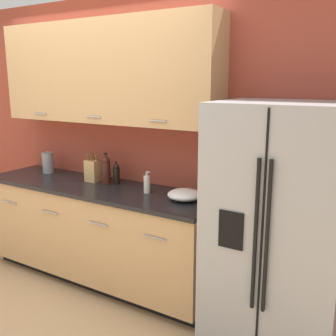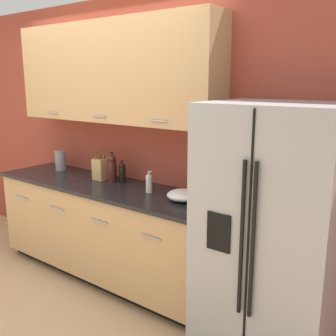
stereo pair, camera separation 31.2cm
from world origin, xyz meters
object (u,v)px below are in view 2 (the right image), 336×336
Objects in this scene: soap_dispenser at (149,183)px; refrigerator at (273,234)px; mixing_bowl at (184,195)px; wine_bottle at (112,168)px; steel_canister at (61,160)px; knife_block at (101,169)px; oil_bottle at (122,172)px.

refrigerator is at bearing -5.22° from soap_dispenser.
mixing_bowl is (-0.79, 0.10, 0.10)m from refrigerator.
wine_bottle reaches higher than steel_canister.
mixing_bowl is at bearing -3.69° from knife_block.
knife_block is 1.34× the size of oil_bottle.
refrigerator is 0.80m from mixing_bowl.
wine_bottle reaches higher than soap_dispenser.
mixing_bowl is (0.85, -0.06, -0.09)m from wine_bottle.
knife_block reaches higher than oil_bottle.
steel_canister is (-0.80, 0.04, -0.03)m from wine_bottle.
soap_dispenser is at bearing -5.10° from knife_block.
soap_dispenser is (-1.16, 0.11, 0.14)m from refrigerator.
wine_bottle is at bearing -2.53° from steel_canister.
knife_block is 1.04× the size of mixing_bowl.
wine_bottle is at bearing 176.14° from mixing_bowl.
refrigerator is 6.06× the size of knife_block.
soap_dispenser is 0.84× the size of steel_canister.
soap_dispenser is 0.89× the size of oil_bottle.
steel_canister is 1.66m from mixing_bowl.
wine_bottle is 0.10m from oil_bottle.
wine_bottle is (0.16, -0.01, 0.03)m from knife_block.
refrigerator is 6.29× the size of mixing_bowl.
refrigerator is at bearing -7.50° from oil_bottle.
refrigerator is at bearing -4.48° from steel_canister.
oil_bottle reaches higher than soap_dispenser.
soap_dispenser is at bearing -5.87° from wine_bottle.
soap_dispenser is 1.29m from steel_canister.
knife_block is 1.02m from mixing_bowl.
steel_canister reaches higher than oil_bottle.
mixing_bowl is at bearing -7.92° from oil_bottle.
oil_bottle is 0.78m from mixing_bowl.
wine_bottle is 1.37× the size of oil_bottle.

